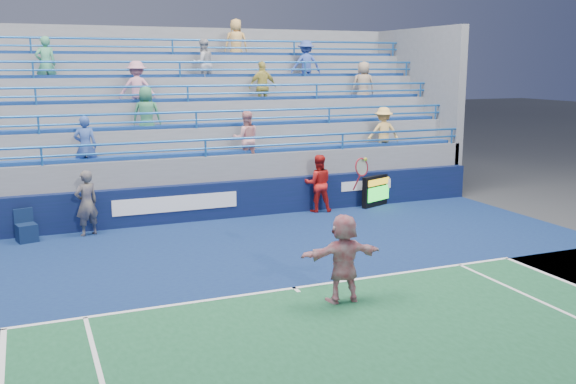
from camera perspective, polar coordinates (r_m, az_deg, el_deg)
name	(u,v)px	position (r m, az deg, el deg)	size (l,w,h in m)	color
ground	(294,289)	(13.25, 0.56, -8.62)	(120.00, 120.00, 0.00)	#333538
sponsor_wall	(209,201)	(19.04, -7.05, -0.84)	(18.00, 0.32, 1.10)	#091634
bleacher_stand	(179,152)	(22.48, -9.69, 3.51)	(18.00, 5.60, 6.13)	slate
serve_speed_board	(378,190)	(20.97, 8.01, 0.13)	(1.41, 0.71, 1.01)	black
judge_chair	(27,232)	(17.91, -22.22, -3.28)	(0.58, 0.58, 0.85)	#0C1B3B
tennis_player	(344,258)	(12.35, 4.96, -5.87)	(1.65, 0.63, 2.80)	white
line_judge	(87,203)	(17.87, -17.47, -0.96)	(0.65, 0.43, 1.78)	#15183B
ball_girl	(318,183)	(19.87, 2.70, 0.76)	(0.87, 0.68, 1.79)	red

